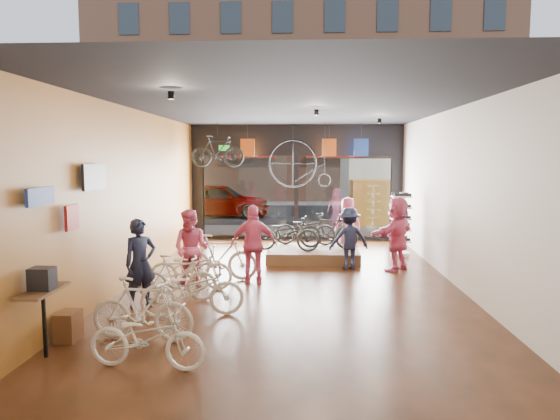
# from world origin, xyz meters

# --- Properties ---
(ground_plane) EXTENTS (7.00, 12.00, 0.04)m
(ground_plane) POSITION_xyz_m (0.00, 0.00, -0.02)
(ground_plane) COLOR black
(ground_plane) RESTS_ON ground
(ceiling) EXTENTS (7.00, 12.00, 0.04)m
(ceiling) POSITION_xyz_m (0.00, 0.00, 3.82)
(ceiling) COLOR black
(ceiling) RESTS_ON ground
(wall_left) EXTENTS (0.04, 12.00, 3.80)m
(wall_left) POSITION_xyz_m (-3.52, 0.00, 1.90)
(wall_left) COLOR #AA5620
(wall_left) RESTS_ON ground
(wall_right) EXTENTS (0.04, 12.00, 3.80)m
(wall_right) POSITION_xyz_m (3.52, 0.00, 1.90)
(wall_right) COLOR beige
(wall_right) RESTS_ON ground
(wall_back) EXTENTS (7.00, 0.04, 3.80)m
(wall_back) POSITION_xyz_m (0.00, -6.02, 1.90)
(wall_back) COLOR beige
(wall_back) RESTS_ON ground
(storefront) EXTENTS (7.00, 0.26, 3.80)m
(storefront) POSITION_xyz_m (0.00, 6.00, 1.90)
(storefront) COLOR black
(storefront) RESTS_ON ground
(exit_sign) EXTENTS (0.35, 0.06, 0.18)m
(exit_sign) POSITION_xyz_m (-2.40, 5.88, 3.05)
(exit_sign) COLOR #198C26
(exit_sign) RESTS_ON storefront
(street_road) EXTENTS (30.00, 18.00, 0.02)m
(street_road) POSITION_xyz_m (0.00, 15.00, -0.01)
(street_road) COLOR black
(street_road) RESTS_ON ground
(sidewalk_near) EXTENTS (30.00, 2.40, 0.12)m
(sidewalk_near) POSITION_xyz_m (0.00, 7.20, 0.06)
(sidewalk_near) COLOR slate
(sidewalk_near) RESTS_ON ground
(sidewalk_far) EXTENTS (30.00, 2.00, 0.12)m
(sidewalk_far) POSITION_xyz_m (0.00, 19.00, 0.06)
(sidewalk_far) COLOR slate
(sidewalk_far) RESTS_ON ground
(opposite_building) EXTENTS (26.00, 5.00, 14.00)m
(opposite_building) POSITION_xyz_m (0.00, 21.50, 7.00)
(opposite_building) COLOR brown
(opposite_building) RESTS_ON ground
(street_car) EXTENTS (4.61, 1.85, 1.57)m
(street_car) POSITION_xyz_m (-3.64, 12.00, 0.78)
(street_car) COLOR gray
(street_car) RESTS_ON street_road
(box_truck) EXTENTS (2.27, 6.82, 2.68)m
(box_truck) POSITION_xyz_m (3.22, 11.00, 1.34)
(box_truck) COLOR silver
(box_truck) RESTS_ON street_road
(floor_bike_0) EXTENTS (1.62, 0.71, 0.82)m
(floor_bike_0) POSITION_xyz_m (-1.78, -4.53, 0.41)
(floor_bike_0) COLOR beige
(floor_bike_0) RESTS_ON ground_plane
(floor_bike_1) EXTENTS (1.65, 0.65, 0.97)m
(floor_bike_1) POSITION_xyz_m (-2.16, -3.56, 0.48)
(floor_bike_1) COLOR beige
(floor_bike_1) RESTS_ON ground_plane
(floor_bike_2) EXTENTS (1.85, 0.98, 0.92)m
(floor_bike_2) POSITION_xyz_m (-1.67, -2.38, 0.46)
(floor_bike_2) COLOR beige
(floor_bike_2) RESTS_ON ground_plane
(floor_bike_3) EXTENTS (1.53, 0.54, 0.90)m
(floor_bike_3) POSITION_xyz_m (-2.15, -1.47, 0.45)
(floor_bike_3) COLOR beige
(floor_bike_3) RESTS_ON ground_plane
(floor_bike_4) EXTENTS (1.73, 0.63, 0.90)m
(floor_bike_4) POSITION_xyz_m (-2.09, -0.65, 0.45)
(floor_bike_4) COLOR beige
(floor_bike_4) RESTS_ON ground_plane
(floor_bike_5) EXTENTS (1.72, 0.49, 1.03)m
(floor_bike_5) POSITION_xyz_m (-1.64, 0.21, 0.52)
(floor_bike_5) COLOR beige
(floor_bike_5) RESTS_ON ground_plane
(display_platform) EXTENTS (2.40, 1.80, 0.30)m
(display_platform) POSITION_xyz_m (0.49, 2.56, 0.15)
(display_platform) COLOR #553120
(display_platform) RESTS_ON ground_plane
(display_bike_left) EXTENTS (1.82, 0.86, 0.92)m
(display_bike_left) POSITION_xyz_m (-0.21, 2.19, 0.76)
(display_bike_left) COLOR black
(display_bike_left) RESTS_ON display_platform
(display_bike_mid) EXTENTS (1.63, 0.73, 0.95)m
(display_bike_mid) POSITION_xyz_m (0.90, 2.55, 0.77)
(display_bike_mid) COLOR black
(display_bike_mid) RESTS_ON display_platform
(display_bike_right) EXTENTS (1.74, 0.74, 0.89)m
(display_bike_right) POSITION_xyz_m (0.29, 3.14, 0.75)
(display_bike_right) COLOR black
(display_bike_right) RESTS_ON display_platform
(customer_0) EXTENTS (0.71, 0.68, 1.63)m
(customer_0) POSITION_xyz_m (-2.73, -1.89, 0.82)
(customer_0) COLOR #161C33
(customer_0) RESTS_ON ground_plane
(customer_1) EXTENTS (0.92, 0.78, 1.65)m
(customer_1) POSITION_xyz_m (-2.11, -0.45, 0.83)
(customer_1) COLOR #CC4C72
(customer_1) RESTS_ON ground_plane
(customer_2) EXTENTS (1.04, 0.50, 1.71)m
(customer_2) POSITION_xyz_m (-0.84, -0.03, 0.86)
(customer_2) COLOR #CC4C72
(customer_2) RESTS_ON ground_plane
(customer_3) EXTENTS (1.08, 0.77, 1.52)m
(customer_3) POSITION_xyz_m (1.36, 1.43, 0.76)
(customer_3) COLOR #161C33
(customer_3) RESTS_ON ground_plane
(customer_4) EXTENTS (0.83, 0.59, 1.60)m
(customer_4) POSITION_xyz_m (1.52, 3.65, 0.80)
(customer_4) COLOR #CC4C72
(customer_4) RESTS_ON ground_plane
(customer_5) EXTENTS (1.45, 1.64, 1.80)m
(customer_5) POSITION_xyz_m (2.51, 1.37, 0.90)
(customer_5) COLOR #CC4C72
(customer_5) RESTS_ON ground_plane
(sunglasses_rack) EXTENTS (0.53, 0.44, 1.78)m
(sunglasses_rack) POSITION_xyz_m (2.95, 3.21, 0.89)
(sunglasses_rack) COLOR white
(sunglasses_rack) RESTS_ON ground_plane
(wall_merch) EXTENTS (0.40, 2.40, 2.60)m
(wall_merch) POSITION_xyz_m (-3.38, -3.50, 1.30)
(wall_merch) COLOR navy
(wall_merch) RESTS_ON wall_left
(penny_farthing) EXTENTS (1.87, 0.06, 1.50)m
(penny_farthing) POSITION_xyz_m (0.22, 4.89, 2.50)
(penny_farthing) COLOR black
(penny_farthing) RESTS_ON ceiling
(hung_bike) EXTENTS (1.62, 0.60, 0.95)m
(hung_bike) POSITION_xyz_m (-2.33, 4.20, 2.93)
(hung_bike) COLOR black
(hung_bike) RESTS_ON ceiling
(jersey_left) EXTENTS (0.45, 0.03, 0.55)m
(jersey_left) POSITION_xyz_m (-1.54, 5.20, 3.05)
(jersey_left) COLOR #CC5919
(jersey_left) RESTS_ON ceiling
(jersey_mid) EXTENTS (0.45, 0.03, 0.55)m
(jersey_mid) POSITION_xyz_m (1.04, 5.20, 3.05)
(jersey_mid) COLOR #CC5919
(jersey_mid) RESTS_ON ceiling
(jersey_right) EXTENTS (0.45, 0.03, 0.55)m
(jersey_right) POSITION_xyz_m (2.05, 5.20, 3.05)
(jersey_right) COLOR #1E3F99
(jersey_right) RESTS_ON ceiling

